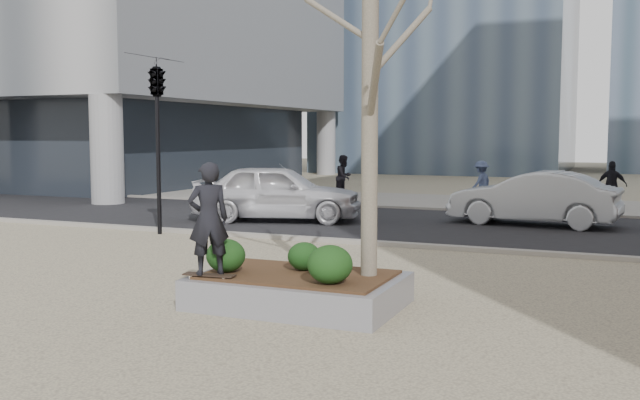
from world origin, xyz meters
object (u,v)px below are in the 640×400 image
at_px(planter, 299,291).
at_px(skateboarder, 208,218).
at_px(police_car, 277,192).
at_px(skateboard, 209,277).

xyz_separation_m(planter, skateboarder, (-1.10, -0.72, 1.12)).
bearing_deg(police_car, planter, -168.42).
distance_m(skateboard, skateboarder, 0.85).
xyz_separation_m(skateboarder, police_car, (-3.80, 9.90, -0.48)).
height_order(planter, skateboard, skateboard).
relative_size(skateboarder, police_car, 0.33).
xyz_separation_m(skateboard, skateboarder, (0.00, 0.00, 0.85)).
relative_size(planter, police_car, 0.61).
distance_m(planter, skateboarder, 1.72).
bearing_deg(skateboarder, police_car, -112.05).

